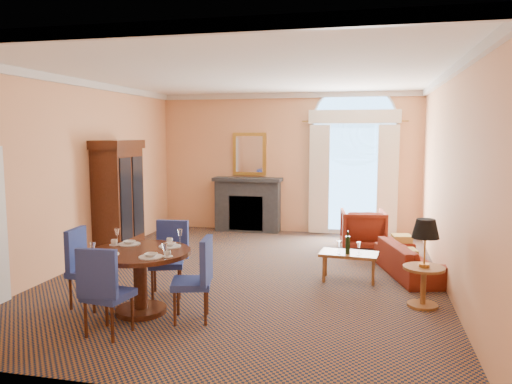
% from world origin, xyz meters
% --- Properties ---
extents(ground, '(7.50, 7.50, 0.00)m').
position_xyz_m(ground, '(0.00, 0.00, 0.00)').
color(ground, '#111E36').
rests_on(ground, ground).
extents(room_envelope, '(6.04, 7.52, 3.45)m').
position_xyz_m(room_envelope, '(-0.03, 0.67, 2.51)').
color(room_envelope, '#EFA972').
rests_on(room_envelope, ground).
extents(armoire, '(0.62, 1.10, 2.16)m').
position_xyz_m(armoire, '(-2.72, 0.80, 1.04)').
color(armoire, '#34170B').
rests_on(armoire, ground).
extents(dining_table, '(1.29, 1.29, 1.01)m').
position_xyz_m(dining_table, '(-0.94, -1.97, 0.60)').
color(dining_table, '#34170B').
rests_on(dining_table, ground).
extents(dining_chair_north, '(0.59, 0.59, 1.04)m').
position_xyz_m(dining_chair_north, '(-0.89, -1.14, 0.59)').
color(dining_chair_north, navy).
rests_on(dining_chair_north, ground).
extents(dining_chair_south, '(0.53, 0.53, 1.04)m').
position_xyz_m(dining_chair_south, '(-0.99, -2.79, 0.59)').
color(dining_chair_south, navy).
rests_on(dining_chair_south, ground).
extents(dining_chair_east, '(0.57, 0.57, 1.04)m').
position_xyz_m(dining_chair_east, '(-0.12, -2.08, 0.59)').
color(dining_chair_east, navy).
rests_on(dining_chair_east, ground).
extents(dining_chair_west, '(0.52, 0.52, 1.04)m').
position_xyz_m(dining_chair_west, '(-1.78, -1.91, 0.59)').
color(dining_chair_west, navy).
rests_on(dining_chair_west, ground).
extents(sofa, '(1.15, 1.89, 0.52)m').
position_xyz_m(sofa, '(2.55, 0.58, 0.26)').
color(sofa, maroon).
rests_on(sofa, ground).
extents(armchair, '(0.94, 0.96, 0.79)m').
position_xyz_m(armchair, '(1.76, 2.31, 0.39)').
color(armchair, maroon).
rests_on(armchair, ground).
extents(coffee_table, '(0.92, 0.57, 0.80)m').
position_xyz_m(coffee_table, '(1.59, 0.05, 0.42)').
color(coffee_table, brown).
rests_on(coffee_table, ground).
extents(side_table, '(0.54, 0.54, 1.15)m').
position_xyz_m(side_table, '(2.60, -0.91, 0.75)').
color(side_table, brown).
rests_on(side_table, ground).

